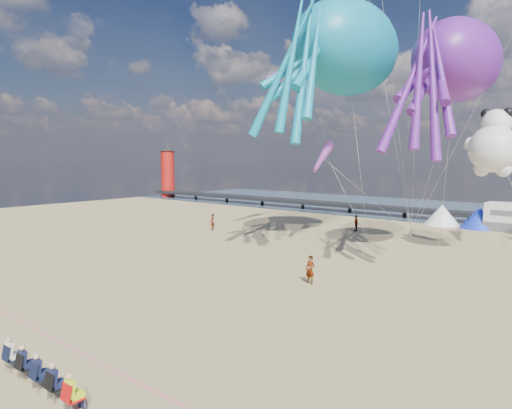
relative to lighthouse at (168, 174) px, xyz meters
name	(u,v)px	position (x,y,z in m)	size (l,w,h in m)	color
ground	(202,328)	(56.00, -44.00, -4.50)	(120.00, 120.00, 0.00)	tan
water	(492,214)	(56.00, 11.00, -4.48)	(120.00, 120.00, 0.00)	#31485E
pier	(282,200)	(28.00, 0.00, -3.50)	(60.00, 3.00, 0.50)	black
lighthouse	(168,174)	(0.00, 0.00, 0.00)	(2.60, 2.60, 9.00)	#A5140F
tent_white	(442,215)	(54.00, -4.00, -3.30)	(4.00, 4.00, 2.40)	white
tent_blue	(479,218)	(58.00, -4.00, -3.30)	(4.00, 4.00, 2.40)	#1933CC
spectator_row	(41,371)	(55.80, -51.33, -3.85)	(6.10, 0.90, 1.30)	black
rope_line	(106,366)	(56.00, -49.00, -4.48)	(0.03, 0.03, 34.00)	#F2338C
standing_person	(310,270)	(55.78, -34.57, -3.61)	(0.65, 0.43, 1.78)	tan
beachgoer_3	(356,223)	(48.47, -14.42, -3.63)	(1.12, 0.65, 1.74)	#7F6659
beachgoer_5	(212,222)	(36.14, -23.60, -3.62)	(1.63, 0.52, 1.76)	#7F6659
sandbag_a	(368,241)	(52.26, -19.36, -4.39)	(0.50, 0.35, 0.22)	gray
sandbag_b	(440,240)	(57.23, -14.62, -4.39)	(0.50, 0.35, 0.22)	gray
sandbag_d	(505,243)	(62.30, -12.38, -4.39)	(0.50, 0.35, 0.22)	gray
sandbag_e	(411,234)	(54.01, -13.24, -4.39)	(0.50, 0.35, 0.22)	gray
kite_octopus_teal	(346,48)	(51.48, -22.78, 12.48)	(5.40, 12.60, 14.40)	#0D7F9D
kite_octopus_purple	(456,61)	(60.60, -23.30, 10.17)	(4.65, 10.86, 12.41)	#5D1C88
kite_panda	(493,149)	(62.50, -19.68, 3.99)	(4.37, 4.12, 6.17)	silver
windsock_left	(286,71)	(44.29, -21.50, 11.62)	(1.10, 7.15, 7.15)	red
windsock_right	(322,157)	(49.70, -23.41, 3.33)	(0.90, 4.64, 4.64)	red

